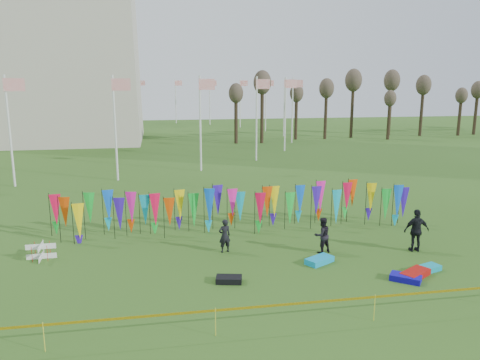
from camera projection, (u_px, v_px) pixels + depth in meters
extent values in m
plane|color=#2A4E16|center=(262.00, 288.00, 17.33)|extent=(160.00, 160.00, 0.00)
cylinder|color=silver|center=(284.00, 108.00, 65.16)|extent=(0.16, 0.16, 8.00)
plane|color=#AF1213|center=(289.00, 83.00, 64.58)|extent=(1.40, 0.00, 1.40)
cylinder|color=silver|center=(266.00, 105.00, 71.97)|extent=(0.16, 0.16, 8.00)
plane|color=#AF1213|center=(270.00, 83.00, 71.40)|extent=(1.40, 0.00, 1.40)
cylinder|color=silver|center=(240.00, 103.00, 78.00)|extent=(0.16, 0.16, 8.00)
plane|color=#AF1213|center=(244.00, 83.00, 77.42)|extent=(1.40, 0.00, 1.40)
cylinder|color=silver|center=(210.00, 102.00, 82.82)|extent=(0.16, 0.16, 8.00)
plane|color=#AF1213|center=(213.00, 83.00, 82.25)|extent=(1.40, 0.00, 1.40)
cylinder|color=silver|center=(176.00, 101.00, 86.11)|extent=(0.16, 0.16, 8.00)
plane|color=#AF1213|center=(178.00, 83.00, 85.54)|extent=(1.40, 0.00, 1.40)
cylinder|color=silver|center=(139.00, 101.00, 87.64)|extent=(0.16, 0.16, 8.00)
plane|color=#AF1213|center=(141.00, 83.00, 87.07)|extent=(1.40, 0.00, 1.40)
cylinder|color=silver|center=(99.00, 101.00, 87.32)|extent=(0.16, 0.16, 8.00)
plane|color=#AF1213|center=(102.00, 83.00, 86.74)|extent=(1.40, 0.00, 1.40)
cylinder|color=silver|center=(58.00, 102.00, 85.15)|extent=(0.16, 0.16, 8.00)
plane|color=#AF1213|center=(60.00, 83.00, 84.58)|extent=(1.40, 0.00, 1.40)
cylinder|color=silver|center=(14.00, 102.00, 81.30)|extent=(0.16, 0.16, 8.00)
plane|color=#AF1213|center=(15.00, 83.00, 80.72)|extent=(1.40, 0.00, 1.40)
cylinder|color=silver|center=(10.00, 132.00, 33.37)|extent=(0.16, 0.16, 8.00)
plane|color=#AF1213|center=(14.00, 85.00, 32.79)|extent=(1.40, 0.00, 1.40)
cylinder|color=silver|center=(115.00, 129.00, 35.53)|extent=(0.16, 0.16, 8.00)
plane|color=#AF1213|center=(121.00, 85.00, 34.96)|extent=(1.40, 0.00, 1.40)
cylinder|color=silver|center=(200.00, 124.00, 39.39)|extent=(0.16, 0.16, 8.00)
plane|color=#AF1213|center=(207.00, 84.00, 38.81)|extent=(1.40, 0.00, 1.40)
cylinder|color=silver|center=(257.00, 119.00, 44.67)|extent=(0.16, 0.16, 8.00)
plane|color=#AF1213|center=(263.00, 84.00, 44.10)|extent=(1.40, 0.00, 1.40)
cylinder|color=silver|center=(285.00, 115.00, 51.02)|extent=(0.16, 0.16, 8.00)
plane|color=#AF1213|center=(291.00, 84.00, 50.45)|extent=(1.40, 0.00, 1.40)
cylinder|color=silver|center=(292.00, 111.00, 58.01)|extent=(0.16, 0.16, 8.00)
plane|color=#AF1213|center=(298.00, 84.00, 57.44)|extent=(1.40, 0.00, 1.40)
cylinder|color=black|center=(46.00, 219.00, 22.34)|extent=(0.03, 0.03, 2.18)
cone|color=#E30C3E|center=(52.00, 214.00, 22.35)|extent=(0.64, 0.64, 1.60)
cylinder|color=black|center=(60.00, 218.00, 22.45)|extent=(0.03, 0.03, 2.18)
cone|color=#DE4207|center=(66.00, 213.00, 22.45)|extent=(0.64, 0.64, 1.60)
cylinder|color=black|center=(73.00, 217.00, 22.55)|extent=(0.03, 0.03, 2.18)
cone|color=yellow|center=(79.00, 213.00, 22.56)|extent=(0.64, 0.64, 1.60)
cylinder|color=black|center=(87.00, 217.00, 22.66)|extent=(0.03, 0.03, 2.18)
cone|color=green|center=(93.00, 212.00, 22.67)|extent=(0.64, 0.64, 1.60)
cylinder|color=black|center=(100.00, 216.00, 22.77)|extent=(0.03, 0.03, 2.18)
cone|color=blue|center=(106.00, 212.00, 22.77)|extent=(0.64, 0.64, 1.60)
cylinder|color=black|center=(113.00, 215.00, 22.87)|extent=(0.03, 0.03, 2.18)
cone|color=#3513AE|center=(119.00, 211.00, 22.88)|extent=(0.64, 0.64, 1.60)
cylinder|color=black|center=(126.00, 215.00, 22.98)|extent=(0.03, 0.03, 2.18)
cone|color=#F61BA3|center=(132.00, 210.00, 22.99)|extent=(0.64, 0.64, 1.60)
cylinder|color=black|center=(139.00, 214.00, 23.09)|extent=(0.03, 0.03, 2.18)
cone|color=#0CA1BF|center=(145.00, 210.00, 23.09)|extent=(0.64, 0.64, 1.60)
cylinder|color=black|center=(152.00, 214.00, 23.19)|extent=(0.03, 0.03, 2.18)
cone|color=#E30C3E|center=(157.00, 209.00, 23.20)|extent=(0.64, 0.64, 1.60)
cylinder|color=black|center=(164.00, 213.00, 23.30)|extent=(0.03, 0.03, 2.18)
cone|color=#DE4207|center=(170.00, 209.00, 23.31)|extent=(0.64, 0.64, 1.60)
cylinder|color=black|center=(177.00, 212.00, 23.41)|extent=(0.03, 0.03, 2.18)
cone|color=yellow|center=(183.00, 208.00, 23.41)|extent=(0.64, 0.64, 1.60)
cylinder|color=black|center=(189.00, 212.00, 23.51)|extent=(0.03, 0.03, 2.18)
cone|color=green|center=(195.00, 207.00, 23.52)|extent=(0.64, 0.64, 1.60)
cylinder|color=black|center=(202.00, 211.00, 23.62)|extent=(0.03, 0.03, 2.18)
cone|color=blue|center=(207.00, 207.00, 23.63)|extent=(0.64, 0.64, 1.60)
cylinder|color=black|center=(214.00, 211.00, 23.73)|extent=(0.03, 0.03, 2.18)
cone|color=#3513AE|center=(219.00, 206.00, 23.73)|extent=(0.64, 0.64, 1.60)
cylinder|color=black|center=(226.00, 210.00, 23.83)|extent=(0.03, 0.03, 2.18)
cone|color=#F61BA3|center=(231.00, 206.00, 23.84)|extent=(0.64, 0.64, 1.60)
cylinder|color=black|center=(238.00, 209.00, 23.94)|extent=(0.03, 0.03, 2.18)
cone|color=#0CA1BF|center=(243.00, 205.00, 23.95)|extent=(0.64, 0.64, 1.60)
cylinder|color=black|center=(250.00, 209.00, 24.05)|extent=(0.03, 0.03, 2.18)
cone|color=#E30C3E|center=(255.00, 205.00, 24.05)|extent=(0.64, 0.64, 1.60)
cylinder|color=black|center=(262.00, 208.00, 24.15)|extent=(0.03, 0.03, 2.18)
cone|color=#DE4207|center=(267.00, 204.00, 24.16)|extent=(0.64, 0.64, 1.60)
cylinder|color=black|center=(273.00, 208.00, 24.26)|extent=(0.03, 0.03, 2.18)
cone|color=yellow|center=(279.00, 204.00, 24.27)|extent=(0.64, 0.64, 1.60)
cylinder|color=black|center=(285.00, 207.00, 24.37)|extent=(0.03, 0.03, 2.18)
cone|color=green|center=(290.00, 203.00, 24.37)|extent=(0.64, 0.64, 1.60)
cylinder|color=black|center=(296.00, 207.00, 24.48)|extent=(0.03, 0.03, 2.18)
cone|color=blue|center=(301.00, 203.00, 24.48)|extent=(0.64, 0.64, 1.60)
cylinder|color=black|center=(308.00, 206.00, 24.58)|extent=(0.03, 0.03, 2.18)
cone|color=#3513AE|center=(313.00, 202.00, 24.59)|extent=(0.64, 0.64, 1.60)
cylinder|color=black|center=(319.00, 206.00, 24.69)|extent=(0.03, 0.03, 2.18)
cone|color=#F61BA3|center=(324.00, 202.00, 24.69)|extent=(0.64, 0.64, 1.60)
cylinder|color=black|center=(330.00, 205.00, 24.80)|extent=(0.03, 0.03, 2.18)
cone|color=#0CA1BF|center=(335.00, 201.00, 24.80)|extent=(0.64, 0.64, 1.60)
cylinder|color=black|center=(341.00, 205.00, 24.90)|extent=(0.03, 0.03, 2.18)
cone|color=#E30C3E|center=(346.00, 200.00, 24.91)|extent=(0.64, 0.64, 1.60)
cylinder|color=black|center=(352.00, 204.00, 25.01)|extent=(0.03, 0.03, 2.18)
cone|color=#DE4207|center=(357.00, 200.00, 25.01)|extent=(0.64, 0.64, 1.60)
cylinder|color=black|center=(363.00, 203.00, 25.12)|extent=(0.03, 0.03, 2.18)
cone|color=yellow|center=(368.00, 199.00, 25.12)|extent=(0.64, 0.64, 1.60)
cylinder|color=black|center=(374.00, 203.00, 25.22)|extent=(0.03, 0.03, 2.18)
cone|color=green|center=(379.00, 199.00, 25.23)|extent=(0.64, 0.64, 1.60)
cylinder|color=black|center=(384.00, 202.00, 25.33)|extent=(0.03, 0.03, 2.18)
cone|color=blue|center=(389.00, 198.00, 25.33)|extent=(0.64, 0.64, 1.60)
cylinder|color=black|center=(395.00, 202.00, 25.44)|extent=(0.03, 0.03, 2.18)
cone|color=#3513AE|center=(400.00, 198.00, 25.44)|extent=(0.64, 0.64, 1.60)
cube|color=#EDC004|center=(284.00, 305.00, 14.27)|extent=(26.00, 0.01, 0.08)
cylinder|color=yellow|center=(43.00, 337.00, 13.15)|extent=(0.02, 0.02, 0.90)
cylinder|color=yellow|center=(219.00, 321.00, 14.01)|extent=(0.02, 0.02, 0.90)
cylinder|color=yellow|center=(375.00, 308.00, 14.87)|extent=(0.02, 0.02, 0.90)
cylinder|color=#332819|center=(232.00, 116.00, 60.09)|extent=(0.44, 0.44, 6.40)
ellipsoid|color=#483C30|center=(232.00, 89.00, 59.40)|extent=(1.92, 1.92, 2.56)
cylinder|color=#332819|center=(263.00, 116.00, 60.78)|extent=(0.44, 0.44, 6.40)
ellipsoid|color=#483C30|center=(263.00, 89.00, 60.09)|extent=(1.92, 1.92, 2.56)
cylinder|color=#332819|center=(292.00, 115.00, 61.47)|extent=(0.44, 0.44, 6.40)
ellipsoid|color=#483C30|center=(293.00, 89.00, 60.78)|extent=(1.92, 1.92, 2.56)
cylinder|color=#332819|center=(321.00, 115.00, 62.15)|extent=(0.44, 0.44, 6.40)
ellipsoid|color=#483C30|center=(322.00, 89.00, 61.46)|extent=(1.92, 1.92, 2.56)
cylinder|color=#332819|center=(350.00, 115.00, 62.84)|extent=(0.44, 0.44, 6.40)
ellipsoid|color=#483C30|center=(351.00, 89.00, 62.15)|extent=(1.92, 1.92, 2.56)
cylinder|color=#332819|center=(377.00, 114.00, 63.53)|extent=(0.44, 0.44, 6.40)
ellipsoid|color=#483C30|center=(379.00, 89.00, 62.84)|extent=(1.92, 1.92, 2.56)
cylinder|color=#332819|center=(404.00, 114.00, 64.22)|extent=(0.44, 0.44, 6.40)
ellipsoid|color=#483C30|center=(406.00, 89.00, 63.53)|extent=(1.92, 1.92, 2.56)
cylinder|color=#332819|center=(431.00, 114.00, 64.91)|extent=(0.44, 0.44, 6.40)
ellipsoid|color=#483C30|center=(433.00, 89.00, 64.22)|extent=(1.92, 1.92, 2.56)
cylinder|color=#332819|center=(457.00, 113.00, 65.59)|extent=(0.44, 0.44, 6.40)
ellipsoid|color=#483C30|center=(459.00, 89.00, 64.90)|extent=(1.92, 1.92, 2.56)
cylinder|color=#B90D10|center=(32.00, 254.00, 19.73)|extent=(0.02, 0.02, 0.70)
cylinder|color=#B90D10|center=(47.00, 253.00, 19.84)|extent=(0.02, 0.02, 0.70)
cylinder|color=#B90D10|center=(35.00, 249.00, 20.33)|extent=(0.02, 0.02, 0.70)
cylinder|color=#B90D10|center=(50.00, 249.00, 20.43)|extent=(0.02, 0.02, 0.70)
imported|color=black|center=(225.00, 236.00, 20.85)|extent=(0.63, 0.52, 1.53)
imported|color=black|center=(322.00, 235.00, 20.79)|extent=(0.88, 0.67, 1.62)
imported|color=black|center=(416.00, 230.00, 20.92)|extent=(1.19, 0.75, 1.95)
cube|color=#0E9DD5|center=(319.00, 260.00, 19.70)|extent=(1.37, 1.14, 0.24)
cube|color=#120AAD|center=(406.00, 278.00, 17.92)|extent=(1.25, 1.16, 0.24)
cube|color=#AB100B|center=(415.00, 274.00, 18.29)|extent=(1.48, 1.23, 0.25)
cube|color=black|center=(229.00, 279.00, 17.81)|extent=(1.08, 0.76, 0.23)
cube|color=#0D9EBB|center=(427.00, 269.00, 18.86)|extent=(1.23, 0.87, 0.21)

